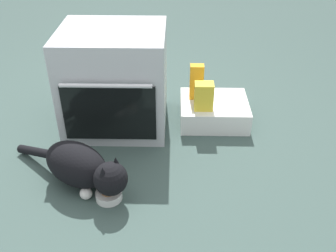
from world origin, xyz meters
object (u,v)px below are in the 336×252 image
(juice_carton, at_px, (197,82))
(snack_bag, at_px, (204,96))
(cat, at_px, (82,167))
(oven, at_px, (115,80))
(food_bowl, at_px, (109,194))
(pantry_cabinet, at_px, (214,111))

(juice_carton, bearing_deg, snack_bag, -73.62)
(cat, bearing_deg, snack_bag, 74.40)
(oven, relative_size, food_bowl, 4.71)
(pantry_cabinet, xyz_separation_m, food_bowl, (-0.60, -0.78, -0.05))
(cat, height_order, juice_carton, juice_carton)
(cat, relative_size, snack_bag, 4.02)
(oven, distance_m, pantry_cabinet, 0.70)
(pantry_cabinet, height_order, snack_bag, snack_bag)
(oven, relative_size, snack_bag, 3.62)
(food_bowl, xyz_separation_m, cat, (-0.15, 0.10, 0.11))
(oven, height_order, snack_bag, oven)
(food_bowl, xyz_separation_m, juice_carton, (0.48, 0.83, 0.24))
(pantry_cabinet, distance_m, snack_bag, 0.20)
(pantry_cabinet, relative_size, food_bowl, 3.27)
(food_bowl, height_order, cat, cat)
(oven, xyz_separation_m, juice_carton, (0.53, 0.10, -0.06))
(oven, bearing_deg, food_bowl, -86.42)
(cat, distance_m, snack_bag, 0.90)
(snack_bag, bearing_deg, juice_carton, 106.38)
(oven, bearing_deg, pantry_cabinet, 4.13)
(oven, distance_m, cat, 0.67)
(oven, distance_m, juice_carton, 0.54)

